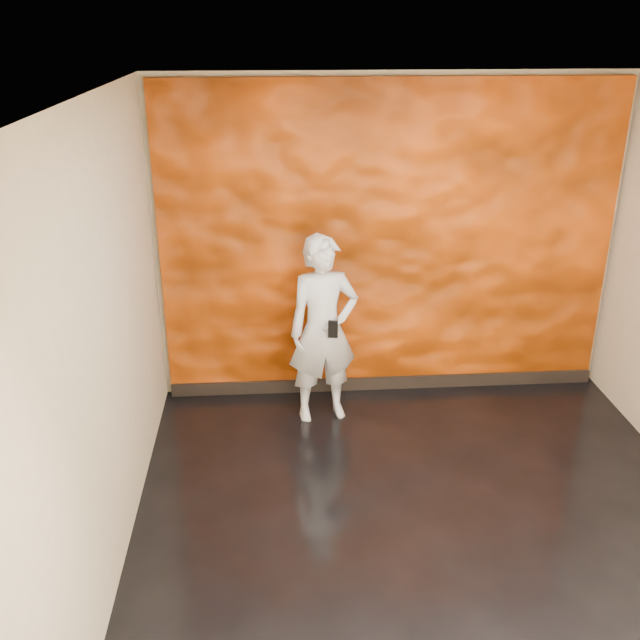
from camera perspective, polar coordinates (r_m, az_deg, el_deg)
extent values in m
cube|color=black|center=(5.11, 8.60, -15.77)|extent=(4.00, 4.00, 0.01)
cube|color=tan|center=(6.22, 5.46, 6.31)|extent=(4.00, 0.02, 2.80)
cube|color=tan|center=(2.77, 19.59, -18.37)|extent=(4.00, 0.02, 2.80)
cube|color=tan|center=(4.37, -16.76, -2.01)|extent=(0.02, 4.00, 2.80)
cube|color=white|center=(4.02, 11.04, 17.26)|extent=(4.00, 4.00, 0.01)
cube|color=#F05209|center=(6.19, 5.52, 6.02)|extent=(3.90, 0.06, 2.75)
cube|color=black|center=(6.65, 5.14, -5.02)|extent=(3.90, 0.04, 0.12)
imported|color=#ACB1BD|center=(5.88, 0.27, -0.80)|extent=(0.65, 0.48, 1.61)
cube|color=black|center=(5.66, 1.05, -0.74)|extent=(0.08, 0.03, 0.15)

